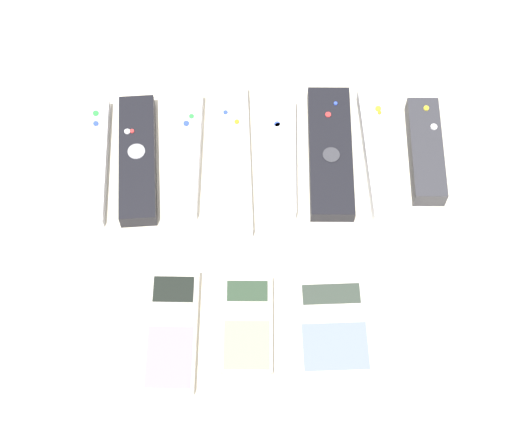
{
  "coord_description": "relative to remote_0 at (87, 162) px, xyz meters",
  "views": [
    {
      "loc": [
        -0.01,
        -0.44,
        0.98
      ],
      "look_at": [
        0.0,
        0.04,
        0.01
      ],
      "focal_mm": 60.0,
      "sensor_mm": 36.0,
      "label": 1
    }
  ],
  "objects": [
    {
      "name": "calculator_1",
      "position": [
        0.21,
        -0.23,
        -0.0
      ],
      "size": [
        0.06,
        0.12,
        0.02
      ],
      "rotation": [
        0.0,
        0.0,
        -0.02
      ],
      "color": "beige",
      "rests_on": "ground_plane"
    },
    {
      "name": "remote_1",
      "position": [
        0.07,
        0.0,
        0.0
      ],
      "size": [
        0.06,
        0.19,
        0.03
      ],
      "rotation": [
        0.0,
        0.0,
        0.05
      ],
      "color": "black",
      "rests_on": "ground_plane"
    },
    {
      "name": "remote_7",
      "position": [
        0.45,
        0.01,
        0.0
      ],
      "size": [
        0.05,
        0.15,
        0.03
      ],
      "rotation": [
        0.0,
        0.0,
        -0.03
      ],
      "color": "#333338",
      "rests_on": "ground_plane"
    },
    {
      "name": "calculator_0",
      "position": [
        0.12,
        -0.24,
        -0.0
      ],
      "size": [
        0.07,
        0.15,
        0.02
      ],
      "rotation": [
        0.0,
        0.0,
        -0.04
      ],
      "color": "beige",
      "rests_on": "ground_plane"
    },
    {
      "name": "remote_3",
      "position": [
        0.19,
        -0.0,
        0.0
      ],
      "size": [
        0.05,
        0.22,
        0.02
      ],
      "rotation": [
        0.0,
        0.0,
        0.02
      ],
      "color": "white",
      "rests_on": "ground_plane"
    },
    {
      "name": "remote_0",
      "position": [
        0.0,
        0.0,
        0.0
      ],
      "size": [
        0.05,
        0.18,
        0.02
      ],
      "rotation": [
        0.0,
        0.0,
        0.01
      ],
      "color": "silver",
      "rests_on": "ground_plane"
    },
    {
      "name": "remote_5",
      "position": [
        0.32,
        0.01,
        0.0
      ],
      "size": [
        0.06,
        0.2,
        0.02
      ],
      "rotation": [
        0.0,
        0.0,
        -0.02
      ],
      "color": "black",
      "rests_on": "ground_plane"
    },
    {
      "name": "remote_4",
      "position": [
        0.25,
        0.0,
        -0.0
      ],
      "size": [
        0.05,
        0.17,
        0.02
      ],
      "rotation": [
        0.0,
        0.0,
        -0.03
      ],
      "color": "silver",
      "rests_on": "ground_plane"
    },
    {
      "name": "remote_6",
      "position": [
        0.39,
        0.0,
        0.0
      ],
      "size": [
        0.05,
        0.19,
        0.02
      ],
      "rotation": [
        0.0,
        0.0,
        0.04
      ],
      "color": "silver",
      "rests_on": "ground_plane"
    },
    {
      "name": "ground_plane",
      "position": [
        0.22,
        -0.13,
        -0.01
      ],
      "size": [
        3.0,
        3.0,
        0.0
      ],
      "primitive_type": "plane",
      "color": "beige"
    },
    {
      "name": "calculator_2",
      "position": [
        0.31,
        -0.23,
        -0.0
      ],
      "size": [
        0.09,
        0.12,
        0.01
      ],
      "rotation": [
        0.0,
        0.0,
        0.02
      ],
      "color": "beige",
      "rests_on": "ground_plane"
    },
    {
      "name": "remote_2",
      "position": [
        0.13,
        0.01,
        0.0
      ],
      "size": [
        0.05,
        0.18,
        0.02
      ],
      "rotation": [
        0.0,
        0.0,
        -0.04
      ],
      "color": "silver",
      "rests_on": "ground_plane"
    }
  ]
}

